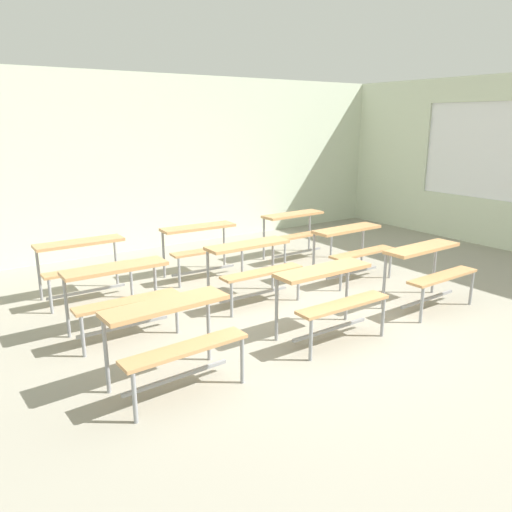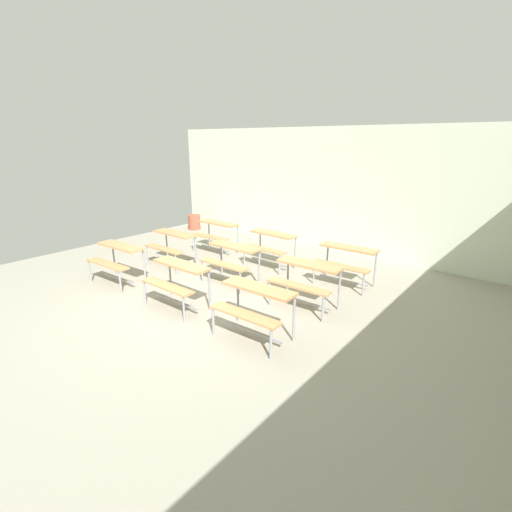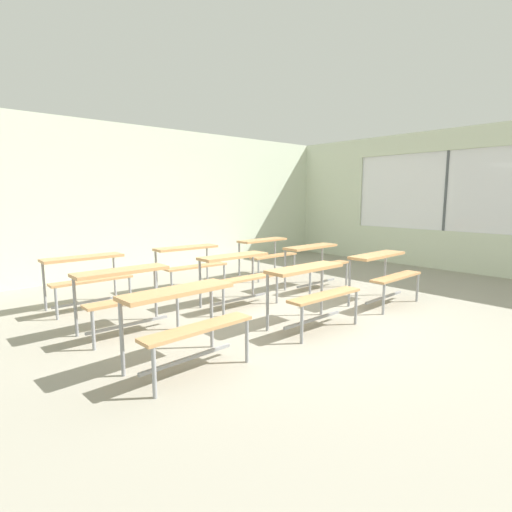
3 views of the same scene
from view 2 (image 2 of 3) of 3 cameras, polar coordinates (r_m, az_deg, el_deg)
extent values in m
cube|color=gray|center=(6.44, -9.49, -7.71)|extent=(10.00, 9.00, 0.05)
cube|color=beige|center=(9.49, 10.94, 9.96)|extent=(10.00, 0.12, 3.00)
cube|color=tan|center=(7.63, -20.15, 1.44)|extent=(1.11, 0.37, 0.04)
cube|color=tan|center=(7.55, -21.93, -1.16)|extent=(1.11, 0.27, 0.03)
cylinder|color=gray|center=(8.21, -21.05, -0.20)|extent=(0.04, 0.04, 0.72)
cylinder|color=gray|center=(7.42, -16.81, -1.59)|extent=(0.04, 0.04, 0.72)
cylinder|color=gray|center=(7.99, -24.22, -2.12)|extent=(0.04, 0.04, 0.44)
cylinder|color=gray|center=(7.17, -20.19, -3.78)|extent=(0.04, 0.04, 0.44)
cube|color=gray|center=(7.75, -20.53, -3.21)|extent=(1.00, 0.08, 0.03)
cube|color=tan|center=(6.22, -11.44, -1.32)|extent=(1.10, 0.32, 0.04)
cube|color=tan|center=(6.14, -13.58, -4.53)|extent=(1.10, 0.22, 0.03)
cylinder|color=gray|center=(6.80, -13.07, -3.03)|extent=(0.04, 0.04, 0.72)
cylinder|color=gray|center=(6.08, -7.18, -5.17)|extent=(0.04, 0.04, 0.72)
cylinder|color=gray|center=(6.55, -16.76, -5.44)|extent=(0.04, 0.04, 0.44)
cylinder|color=gray|center=(5.81, -11.06, -8.01)|extent=(0.04, 0.04, 0.44)
cube|color=gray|center=(6.37, -12.08, -6.92)|extent=(1.00, 0.03, 0.03)
cube|color=tan|center=(5.15, 0.43, -4.97)|extent=(1.11, 0.35, 0.04)
cube|color=tan|center=(5.04, -1.79, -9.02)|extent=(1.11, 0.25, 0.03)
cylinder|color=gray|center=(5.68, -2.79, -6.73)|extent=(0.04, 0.04, 0.72)
cylinder|color=gray|center=(5.15, 5.88, -9.46)|extent=(0.04, 0.04, 0.72)
cylinder|color=gray|center=(5.38, -6.60, -9.97)|extent=(0.04, 0.04, 0.44)
cylinder|color=gray|center=(4.82, 2.30, -13.35)|extent=(0.04, 0.04, 0.44)
cube|color=gray|center=(5.32, -0.51, -11.62)|extent=(1.00, 0.06, 0.03)
cube|color=tan|center=(8.34, -12.41, 3.41)|extent=(1.10, 0.32, 0.04)
cube|color=tan|center=(8.23, -14.01, 1.08)|extent=(1.10, 0.22, 0.03)
cylinder|color=gray|center=(8.90, -13.59, 1.80)|extent=(0.04, 0.04, 0.72)
cylinder|color=gray|center=(8.15, -9.27, 0.64)|extent=(0.04, 0.04, 0.72)
cylinder|color=gray|center=(8.63, -16.39, 0.12)|extent=(0.04, 0.04, 0.44)
cylinder|color=gray|center=(7.86, -12.19, -1.24)|extent=(0.04, 0.04, 0.44)
cube|color=gray|center=(8.43, -12.87, -0.87)|extent=(1.00, 0.03, 0.03)
cube|color=tan|center=(7.15, -3.33, 1.47)|extent=(1.10, 0.32, 0.04)
cube|color=tan|center=(7.01, -5.04, -1.29)|extent=(1.10, 0.22, 0.03)
cylinder|color=gray|center=(7.68, -5.36, -0.25)|extent=(0.04, 0.04, 0.72)
cylinder|color=gray|center=(7.05, 0.50, -1.79)|extent=(0.04, 0.04, 0.72)
cylinder|color=gray|center=(7.37, -8.30, -2.30)|extent=(0.04, 0.04, 0.44)
cylinder|color=gray|center=(6.71, -2.43, -4.13)|extent=(0.04, 0.04, 0.44)
cube|color=gray|center=(7.25, -3.99, -3.48)|extent=(1.00, 0.03, 0.03)
cube|color=tan|center=(6.16, 8.19, -1.32)|extent=(1.11, 0.34, 0.04)
cube|color=tan|center=(6.00, 6.55, -4.64)|extent=(1.10, 0.24, 0.03)
cylinder|color=gray|center=(6.64, 4.92, -3.12)|extent=(0.04, 0.04, 0.72)
cylinder|color=gray|center=(6.20, 12.72, -5.04)|extent=(0.04, 0.04, 0.72)
cylinder|color=gray|center=(6.27, 2.13, -5.72)|extent=(0.04, 0.04, 0.44)
cylinder|color=gray|center=(5.80, 10.27, -8.01)|extent=(0.04, 0.04, 0.44)
cube|color=gray|center=(6.28, 7.31, -7.02)|extent=(1.00, 0.05, 0.03)
cube|color=tan|center=(9.22, -5.78, 5.06)|extent=(1.10, 0.32, 0.04)
cube|color=tan|center=(9.07, -7.14, 2.98)|extent=(1.10, 0.22, 0.03)
cylinder|color=gray|center=(9.75, -7.24, 3.51)|extent=(0.04, 0.04, 0.72)
cylinder|color=gray|center=(9.07, -2.83, 2.58)|extent=(0.04, 0.04, 0.72)
cylinder|color=gray|center=(9.42, -9.61, 2.03)|extent=(0.04, 0.04, 0.44)
cylinder|color=gray|center=(8.72, -5.21, 0.96)|extent=(0.04, 0.04, 0.44)
cube|color=gray|center=(9.28, -6.27, 1.16)|extent=(1.00, 0.03, 0.03)
cube|color=tan|center=(8.13, 2.70, 3.43)|extent=(1.11, 0.37, 0.04)
cube|color=tan|center=(7.96, 1.22, 1.06)|extent=(1.11, 0.27, 0.03)
cylinder|color=gray|center=(8.63, 0.66, 1.82)|extent=(0.04, 0.04, 0.72)
cylinder|color=gray|center=(8.04, 6.06, 0.54)|extent=(0.04, 0.04, 0.72)
cylinder|color=gray|center=(8.28, -1.83, 0.12)|extent=(0.04, 0.04, 0.44)
cylinder|color=gray|center=(7.66, 3.63, -1.36)|extent=(0.04, 0.04, 0.44)
cube|color=gray|center=(8.20, 2.02, -0.95)|extent=(1.00, 0.08, 0.03)
cube|color=tan|center=(7.27, 14.09, 1.22)|extent=(1.11, 0.35, 0.04)
cube|color=tan|center=(7.07, 12.88, -1.53)|extent=(1.11, 0.25, 0.03)
cylinder|color=gray|center=(7.69, 10.92, -0.48)|extent=(0.04, 0.04, 0.72)
cylinder|color=gray|center=(7.33, 17.90, -1.93)|extent=(0.04, 0.04, 0.72)
cylinder|color=gray|center=(7.27, 8.89, -2.60)|extent=(0.04, 0.04, 0.44)
cylinder|color=gray|center=(6.89, 16.22, -4.26)|extent=(0.04, 0.04, 0.44)
cube|color=gray|center=(7.34, 13.30, -3.68)|extent=(1.00, 0.06, 0.03)
cylinder|color=#9E4C38|center=(11.80, -9.50, 5.18)|extent=(0.37, 0.37, 0.45)
camera|label=1|loc=(8.01, -51.70, 7.78)|focal=35.08mm
camera|label=3|loc=(8.31, -47.21, 4.36)|focal=28.00mm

